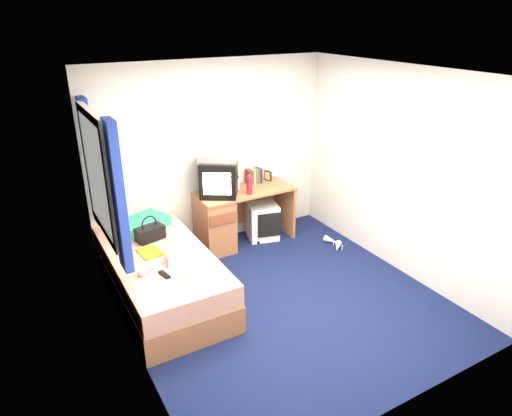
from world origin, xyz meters
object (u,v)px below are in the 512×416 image
towel (183,257)px  pink_water_bottle (249,186)px  pillow (143,224)px  handbag (150,233)px  white_heels (335,244)px  aerosol_can (238,184)px  vcr (218,157)px  water_bottle (147,269)px  storage_cube (262,221)px  colour_swatch_fan (185,276)px  crt_tv (219,178)px  bed (162,276)px  magazine (150,252)px  picture_frame (268,176)px  desk (226,218)px  remote_control (164,275)px

towel → pink_water_bottle: bearing=33.8°
pillow → pink_water_bottle: (1.38, -0.11, 0.26)m
handbag → white_heels: (2.37, -0.38, -0.59)m
pink_water_bottle → aerosol_can: bearing=104.9°
vcr → water_bottle: bearing=-107.3°
storage_cube → colour_swatch_fan: (-1.62, -1.28, 0.30)m
vcr → towel: (-0.90, -1.01, -0.66)m
pillow → storage_cube: 1.69m
crt_tv → colour_swatch_fan: bearing=-95.7°
bed → magazine: 0.30m
picture_frame → colour_swatch_fan: size_ratio=0.64×
desk → aerosol_can: (0.21, 0.05, 0.42)m
bed → vcr: vcr is taller
bed → storage_cube: 1.83m
pillow → picture_frame: size_ratio=4.05×
bed → handbag: size_ratio=5.81×
bed → pink_water_bottle: pink_water_bottle is taller
desk → magazine: desk is taller
remote_control → storage_cube: bearing=21.8°
pillow → remote_control: 1.13m
picture_frame → white_heels: bearing=-79.4°
desk → handbag: (-1.13, -0.37, 0.22)m
bed → desk: size_ratio=1.54×
picture_frame → remote_control: bearing=-165.0°
picture_frame → colour_swatch_fan: picture_frame is taller
pillow → pink_water_bottle: 1.41m
storage_cube → magazine: 1.91m
colour_swatch_fan → remote_control: (-0.16, 0.12, 0.00)m
pillow → aerosol_can: (1.32, 0.10, 0.23)m
handbag → crt_tv: bearing=5.4°
handbag → magazine: size_ratio=1.23×
bed → vcr: (1.06, 0.74, 0.98)m
white_heels → crt_tv: bearing=150.5°
handbag → colour_swatch_fan: 0.94m
handbag → water_bottle: size_ratio=1.72×
crt_tv → picture_frame: 0.84m
aerosol_can → towel: size_ratio=0.54×
picture_frame → aerosol_can: aerosol_can is taller
storage_cube → remote_control: size_ratio=3.11×
picture_frame → towel: 2.08m
bed → towel: (0.16, -0.27, 0.32)m
towel → bed: bearing=121.1°
pillow → desk: bearing=2.9°
colour_swatch_fan → remote_control: remote_control is taller
desk → handbag: bearing=-161.8°
crt_tv → aerosol_can: size_ratio=3.73×
picture_frame → vcr: bearing=171.2°
desk → aerosol_can: 0.47m
storage_cube → magazine: (-1.77, -0.65, 0.30)m
white_heels → vcr: bearing=150.3°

